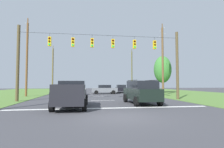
# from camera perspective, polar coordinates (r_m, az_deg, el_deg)

# --- Properties ---
(ground_plane) EXTENTS (120.00, 120.00, 0.00)m
(ground_plane) POSITION_cam_1_polar(r_m,az_deg,el_deg) (9.88, 2.81, -13.21)
(ground_plane) COLOR #3D3D42
(shoulder_grass_right) EXTENTS (16.00, 80.00, 0.03)m
(shoulder_grass_right) POSITION_cam_1_polar(r_m,az_deg,el_deg) (30.24, 27.24, -5.96)
(shoulder_grass_right) COLOR #517733
(shoulder_grass_right) RESTS_ON ground
(stop_bar_stripe) EXTENTS (14.61, 0.45, 0.01)m
(stop_bar_stripe) POSITION_cam_1_polar(r_m,az_deg,el_deg) (13.29, -0.20, -10.56)
(stop_bar_stripe) COLOR white
(stop_bar_stripe) RESTS_ON ground
(lane_dash_0) EXTENTS (2.50, 0.15, 0.01)m
(lane_dash_0) POSITION_cam_1_polar(r_m,az_deg,el_deg) (19.21, -2.82, -8.21)
(lane_dash_0) COLOR white
(lane_dash_0) RESTS_ON ground
(lane_dash_1) EXTENTS (2.50, 0.15, 0.01)m
(lane_dash_1) POSITION_cam_1_polar(r_m,az_deg,el_deg) (25.70, -4.27, -6.89)
(lane_dash_1) COLOR white
(lane_dash_1) RESTS_ON ground
(lane_dash_2) EXTENTS (2.50, 0.15, 0.01)m
(lane_dash_2) POSITION_cam_1_polar(r_m,az_deg,el_deg) (31.35, -5.04, -6.18)
(lane_dash_2) COLOR white
(lane_dash_2) RESTS_ON ground
(overhead_signal_span) EXTENTS (17.05, 0.31, 7.56)m
(overhead_signal_span) POSITION_cam_1_polar(r_m,az_deg,el_deg) (19.32, -2.83, 4.78)
(overhead_signal_span) COLOR brown
(overhead_signal_span) RESTS_ON ground
(pickup_truck) EXTENTS (2.42, 5.46, 1.95)m
(pickup_truck) POSITION_cam_1_polar(r_m,az_deg,el_deg) (13.77, -12.46, -6.20)
(pickup_truck) COLOR black
(pickup_truck) RESTS_ON ground
(suv_black) EXTENTS (2.35, 4.86, 2.05)m
(suv_black) POSITION_cam_1_polar(r_m,az_deg,el_deg) (16.07, 9.10, -5.43)
(suv_black) COLOR black
(suv_black) RESTS_ON ground
(distant_car_crossing_white) EXTENTS (4.33, 2.08, 1.52)m
(distant_car_crossing_white) POSITION_cam_1_polar(r_m,az_deg,el_deg) (29.07, -12.45, -4.82)
(distant_car_crossing_white) COLOR silver
(distant_car_crossing_white) RESTS_ON ground
(distant_car_oncoming) EXTENTS (4.32, 2.07, 1.52)m
(distant_car_oncoming) POSITION_cam_1_polar(r_m,az_deg,el_deg) (31.21, -2.38, -4.76)
(distant_car_oncoming) COLOR slate
(distant_car_oncoming) RESTS_ON ground
(distant_car_far_parked) EXTENTS (2.27, 4.42, 1.52)m
(distant_car_far_parked) POSITION_cam_1_polar(r_m,az_deg,el_deg) (35.10, 2.85, -4.56)
(distant_car_far_parked) COLOR black
(distant_car_far_parked) RESTS_ON ground
(utility_pole_mid_right) EXTENTS (0.31, 1.93, 10.94)m
(utility_pole_mid_right) POSITION_cam_1_polar(r_m,az_deg,el_deg) (28.91, 15.51, 4.40)
(utility_pole_mid_right) COLOR brown
(utility_pole_mid_right) RESTS_ON ground
(utility_pole_far_right) EXTENTS (0.27, 1.66, 10.30)m
(utility_pole_far_right) POSITION_cam_1_polar(r_m,az_deg,el_deg) (45.38, 6.22, 1.17)
(utility_pole_far_right) COLOR brown
(utility_pole_far_right) RESTS_ON ground
(utility_pole_mid_left) EXTENTS (0.28, 1.83, 10.76)m
(utility_pole_mid_left) POSITION_cam_1_polar(r_m,az_deg,el_deg) (27.58, -24.99, 4.77)
(utility_pole_mid_left) COLOR brown
(utility_pole_mid_left) RESTS_ON ground
(utility_pole_far_left) EXTENTS (0.33, 1.74, 10.56)m
(utility_pole_far_left) POSITION_cam_1_polar(r_m,az_deg,el_deg) (44.64, -17.99, 1.45)
(utility_pole_far_left) COLOR brown
(utility_pole_far_left) RESTS_ON ground
(tree_roadside_right) EXTENTS (3.21, 3.21, 6.89)m
(tree_roadside_right) POSITION_cam_1_polar(r_m,az_deg,el_deg) (35.36, 15.49, 1.35)
(tree_roadside_right) COLOR brown
(tree_roadside_right) RESTS_ON ground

